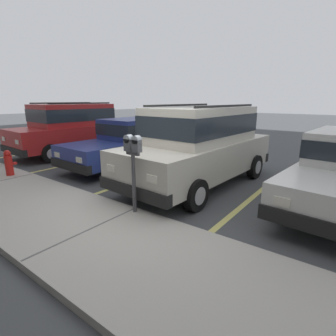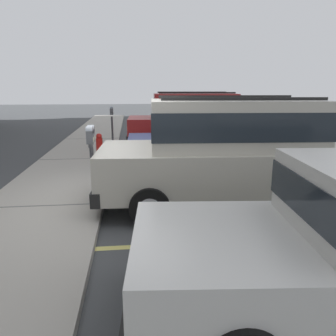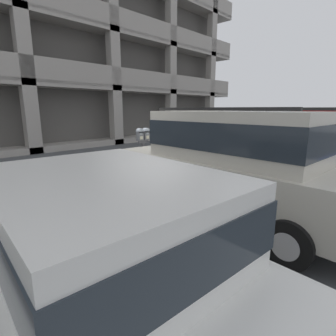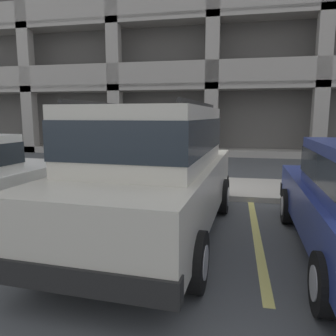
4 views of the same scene
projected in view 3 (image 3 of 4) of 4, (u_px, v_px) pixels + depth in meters
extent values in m
cube|color=#444749|center=(156.00, 194.00, 6.51)|extent=(80.00, 80.00, 0.10)
cube|color=#ADA89E|center=(125.00, 180.00, 7.36)|extent=(40.00, 2.20, 0.12)
cube|color=#606060|center=(124.00, 178.00, 7.35)|extent=(0.03, 2.16, 0.00)
cube|color=#606060|center=(208.00, 159.00, 10.16)|extent=(0.03, 2.16, 0.00)
cube|color=#606060|center=(255.00, 148.00, 12.97)|extent=(0.03, 2.16, 0.00)
cube|color=#DBD16B|center=(149.00, 229.00, 4.48)|extent=(0.12, 4.80, 0.01)
cube|color=#DBD16B|center=(238.00, 190.00, 6.62)|extent=(0.12, 4.80, 0.01)
cube|color=#DBD16B|center=(284.00, 170.00, 8.76)|extent=(0.12, 4.80, 0.01)
cube|color=#DBD16B|center=(312.00, 158.00, 10.89)|extent=(0.12, 4.80, 0.01)
cube|color=beige|center=(232.00, 179.00, 4.88)|extent=(2.11, 4.80, 0.80)
cube|color=beige|center=(237.00, 135.00, 4.67)|extent=(1.78, 3.00, 0.84)
cube|color=#232B33|center=(237.00, 134.00, 4.66)|extent=(1.81, 3.03, 0.46)
cube|color=black|center=(154.00, 172.00, 6.60)|extent=(1.88, 0.27, 0.24)
cube|color=silver|center=(169.00, 155.00, 6.93)|extent=(0.24, 0.04, 0.14)
cube|color=silver|center=(133.00, 161.00, 6.18)|extent=(0.24, 0.04, 0.14)
cylinder|color=black|center=(203.00, 177.00, 6.61)|extent=(0.24, 0.67, 0.66)
cylinder|color=#B2B2B7|center=(203.00, 177.00, 6.61)|extent=(0.24, 0.38, 0.36)
cylinder|color=black|center=(146.00, 192.00, 5.42)|extent=(0.24, 0.67, 0.66)
cylinder|color=#B2B2B7|center=(146.00, 192.00, 5.42)|extent=(0.24, 0.38, 0.36)
cylinder|color=black|center=(333.00, 208.00, 4.53)|extent=(0.24, 0.67, 0.66)
cylinder|color=#B2B2B7|center=(333.00, 208.00, 4.53)|extent=(0.24, 0.38, 0.36)
cylinder|color=black|center=(288.00, 244.00, 3.33)|extent=(0.24, 0.67, 0.66)
cylinder|color=#B2B2B7|center=(288.00, 244.00, 3.33)|extent=(0.24, 0.38, 0.36)
cube|color=black|center=(259.00, 109.00, 5.02)|extent=(0.20, 2.62, 0.05)
cube|color=black|center=(215.00, 109.00, 4.11)|extent=(0.20, 2.62, 0.05)
cube|color=silver|center=(93.00, 266.00, 2.41)|extent=(2.07, 4.53, 0.60)
cube|color=silver|center=(105.00, 213.00, 2.05)|extent=(1.66, 2.10, 0.64)
cube|color=#232B33|center=(105.00, 211.00, 2.04)|extent=(1.68, 2.13, 0.35)
cube|color=black|center=(31.00, 215.00, 4.03)|extent=(1.74, 0.31, 0.24)
cube|color=silver|center=(63.00, 192.00, 4.35)|extent=(0.24, 0.05, 0.14)
cylinder|color=black|center=(105.00, 223.00, 4.01)|extent=(0.21, 0.61, 0.60)
cylinder|color=#B2B2B7|center=(105.00, 223.00, 4.01)|extent=(0.21, 0.34, 0.33)
cube|color=navy|center=(303.00, 165.00, 6.71)|extent=(1.82, 4.45, 0.60)
cube|color=navy|center=(319.00, 142.00, 6.37)|extent=(1.55, 2.02, 0.64)
cube|color=#232B33|center=(319.00, 141.00, 6.36)|extent=(1.58, 2.05, 0.35)
cube|color=black|center=(230.00, 160.00, 8.25)|extent=(1.74, 0.21, 0.24)
cube|color=silver|center=(238.00, 151.00, 8.60)|extent=(0.24, 0.04, 0.14)
cube|color=silver|center=(219.00, 155.00, 7.88)|extent=(0.24, 0.04, 0.14)
cylinder|color=black|center=(266.00, 164.00, 8.30)|extent=(0.18, 0.60, 0.60)
cylinder|color=#B2B2B7|center=(266.00, 164.00, 8.30)|extent=(0.19, 0.33, 0.33)
cylinder|color=black|center=(238.00, 173.00, 7.16)|extent=(0.18, 0.60, 0.60)
cylinder|color=#B2B2B7|center=(238.00, 173.00, 7.16)|extent=(0.19, 0.33, 0.33)
cube|color=black|center=(273.00, 148.00, 10.60)|extent=(1.88, 0.25, 0.24)
cube|color=silver|center=(279.00, 138.00, 10.93)|extent=(0.24, 0.04, 0.14)
cube|color=silver|center=(266.00, 140.00, 10.17)|extent=(0.24, 0.04, 0.14)
cylinder|color=black|center=(303.00, 151.00, 10.62)|extent=(0.23, 0.67, 0.66)
cylinder|color=#B2B2B7|center=(303.00, 151.00, 10.62)|extent=(0.24, 0.37, 0.36)
cylinder|color=black|center=(284.00, 157.00, 9.41)|extent=(0.23, 0.67, 0.66)
cylinder|color=#B2B2B7|center=(284.00, 157.00, 9.41)|extent=(0.24, 0.37, 0.36)
cylinder|color=#47474C|center=(144.00, 164.00, 6.52)|extent=(0.07, 0.07, 1.08)
cube|color=#47474C|center=(143.00, 141.00, 6.39)|extent=(0.28, 0.06, 0.06)
cube|color=#515459|center=(140.00, 136.00, 6.29)|extent=(0.15, 0.11, 0.22)
cylinder|color=#9EA8B2|center=(140.00, 131.00, 6.26)|extent=(0.15, 0.11, 0.15)
cube|color=#B7B293|center=(142.00, 138.00, 6.26)|extent=(0.08, 0.01, 0.08)
cube|color=#515459|center=(146.00, 135.00, 6.43)|extent=(0.15, 0.11, 0.22)
cylinder|color=#9EA8B2|center=(146.00, 131.00, 6.40)|extent=(0.15, 0.11, 0.15)
cube|color=#B7B293|center=(148.00, 137.00, 6.40)|extent=(0.08, 0.01, 0.08)
cylinder|color=#47474C|center=(256.00, 142.00, 10.78)|extent=(0.07, 0.07, 1.07)
cube|color=#515459|center=(257.00, 125.00, 10.63)|extent=(0.15, 0.11, 0.22)
cylinder|color=#8C99A3|center=(257.00, 122.00, 10.60)|extent=(0.15, 0.11, 0.15)
cube|color=#B7B293|center=(259.00, 126.00, 10.59)|extent=(0.08, 0.01, 0.08)
cube|color=gray|center=(4.00, 141.00, 15.25)|extent=(32.00, 10.00, 0.30)
cube|color=gray|center=(27.00, 68.00, 11.15)|extent=(32.00, 0.20, 1.10)
cube|color=gray|center=(111.00, 1.00, 13.62)|extent=(0.60, 0.50, 15.00)
cube|color=gray|center=(171.00, 21.00, 16.84)|extent=(0.60, 0.50, 15.00)
cube|color=gray|center=(212.00, 35.00, 20.05)|extent=(0.60, 0.50, 15.00)
cylinder|color=red|center=(228.00, 152.00, 9.92)|extent=(0.20, 0.20, 0.55)
sphere|color=red|center=(228.00, 144.00, 9.85)|extent=(0.18, 0.18, 0.18)
cylinder|color=red|center=(232.00, 152.00, 9.81)|extent=(0.08, 0.10, 0.08)
cylinder|color=red|center=(230.00, 151.00, 10.02)|extent=(0.10, 0.07, 0.07)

